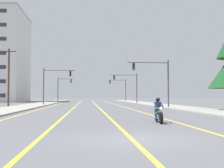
% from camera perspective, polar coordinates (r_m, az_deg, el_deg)
% --- Properties ---
extents(ground_plane, '(400.00, 400.00, 0.00)m').
position_cam_1_polar(ground_plane, '(11.09, 4.23, -10.26)').
color(ground_plane, '#5B5B60').
extents(lane_stripe_center, '(0.16, 100.00, 0.01)m').
position_cam_1_polar(lane_stripe_center, '(55.89, -3.07, -3.84)').
color(lane_stripe_center, yellow).
rests_on(lane_stripe_center, ground).
extents(lane_stripe_left, '(0.16, 100.00, 0.01)m').
position_cam_1_polar(lane_stripe_left, '(55.89, -6.49, -3.83)').
color(lane_stripe_left, yellow).
rests_on(lane_stripe_left, ground).
extents(lane_stripe_right, '(0.16, 100.00, 0.01)m').
position_cam_1_polar(lane_stripe_right, '(56.11, 0.65, -3.84)').
color(lane_stripe_right, yellow).
rests_on(lane_stripe_right, ground).
extents(lane_stripe_far_left, '(0.16, 100.00, 0.01)m').
position_cam_1_polar(lane_stripe_far_left, '(56.13, -10.27, -3.80)').
color(lane_stripe_far_left, yellow).
rests_on(lane_stripe_far_left, ground).
extents(sidewalk_kerb_right, '(4.40, 110.00, 0.14)m').
position_cam_1_polar(sidewalk_kerb_right, '(52.25, 8.54, -3.85)').
color(sidewalk_kerb_right, '#9E998E').
rests_on(sidewalk_kerb_right, ground).
extents(sidewalk_kerb_left, '(4.40, 110.00, 0.14)m').
position_cam_1_polar(sidewalk_kerb_left, '(51.58, -14.29, -3.83)').
color(sidewalk_kerb_left, '#9E998E').
rests_on(sidewalk_kerb_left, ground).
extents(motorcycle_with_rider, '(0.70, 2.19, 1.46)m').
position_cam_1_polar(motorcycle_with_rider, '(17.98, 8.67, -5.29)').
color(motorcycle_with_rider, black).
rests_on(motorcycle_with_rider, ground).
extents(traffic_signal_near_right, '(5.42, 0.48, 6.20)m').
position_cam_1_polar(traffic_signal_near_right, '(39.67, 8.28, 1.50)').
color(traffic_signal_near_right, '#47474C').
rests_on(traffic_signal_near_right, ground).
extents(traffic_signal_near_left, '(5.28, 0.40, 6.20)m').
position_cam_1_polar(traffic_signal_near_left, '(51.78, -10.97, 0.63)').
color(traffic_signal_near_left, '#47474C').
rests_on(traffic_signal_near_left, ground).
extents(traffic_signal_mid_right, '(5.56, 0.37, 6.20)m').
position_cam_1_polar(traffic_signal_mid_right, '(62.58, 3.18, 0.12)').
color(traffic_signal_mid_right, '#47474C').
rests_on(traffic_signal_mid_right, ground).
extents(traffic_signal_mid_left, '(3.90, 0.52, 6.20)m').
position_cam_1_polar(traffic_signal_mid_left, '(77.40, -9.25, -0.39)').
color(traffic_signal_mid_left, '#47474C').
rests_on(traffic_signal_mid_left, ground).
extents(traffic_signal_far_right, '(5.12, 0.37, 6.20)m').
position_cam_1_polar(traffic_signal_far_right, '(82.58, 1.57, -0.48)').
color(traffic_signal_far_right, '#47474C').
rests_on(traffic_signal_far_right, ground).
extents(utility_pole_left_near, '(2.05, 0.26, 8.30)m').
position_cam_1_polar(utility_pole_left_near, '(45.80, -18.73, 1.36)').
color(utility_pole_left_near, '#4C3828').
rests_on(utility_pole_left_near, ground).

